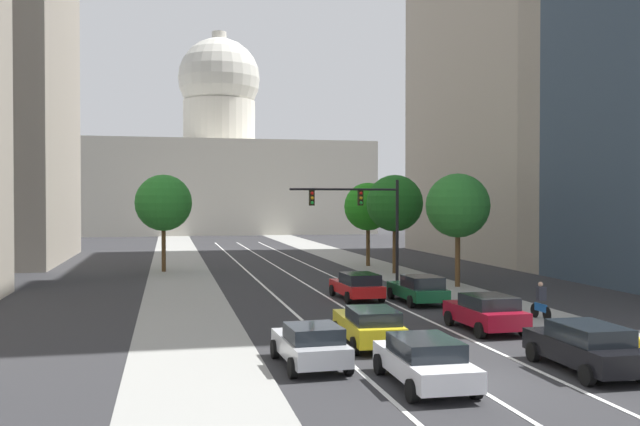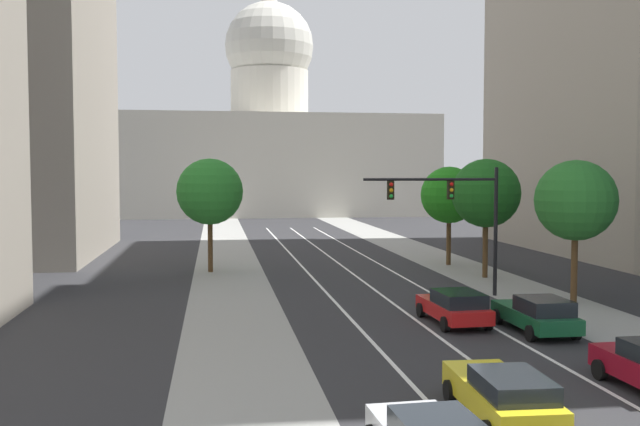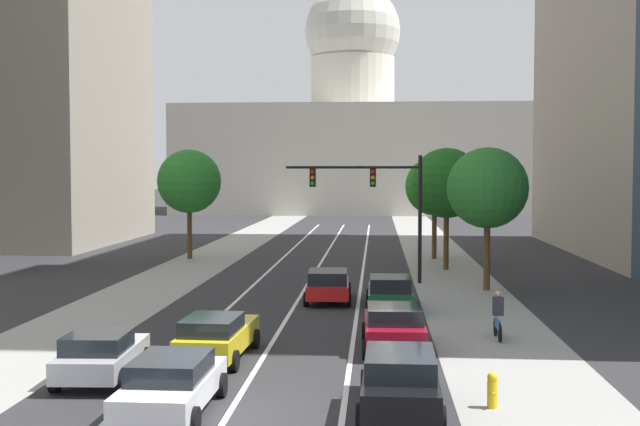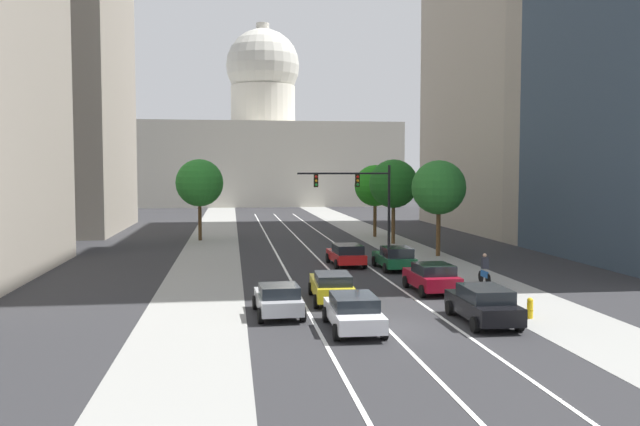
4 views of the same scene
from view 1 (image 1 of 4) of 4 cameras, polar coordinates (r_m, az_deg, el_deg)
name	(u,v)px [view 1 (image 1 of 4)]	position (r m, az deg, el deg)	size (l,w,h in m)	color
ground_plane	(271,263)	(60.10, -4.06, -4.12)	(400.00, 400.00, 0.00)	#2B2B2D
sidewalk_left	(180,271)	(54.50, -11.45, -4.66)	(4.50, 130.00, 0.01)	gray
sidewalk_right	(374,267)	(56.93, 4.49, -4.40)	(4.50, 130.00, 0.01)	gray
lane_stripe_left	(262,284)	(44.94, -4.79, -5.86)	(0.16, 90.00, 0.01)	white
lane_stripe_center	(304,283)	(45.39, -1.30, -5.78)	(0.16, 90.00, 0.01)	white
lane_stripe_right	(346,282)	(46.00, 2.11, -5.69)	(0.16, 90.00, 0.01)	white
capitol_building	(219,172)	(120.01, -8.25, 3.31)	(48.39, 26.37, 34.10)	beige
car_red	(357,285)	(37.98, 3.08, -5.96)	(2.21, 4.53, 1.48)	red
car_yellow	(369,325)	(26.14, 4.01, -9.17)	(2.11, 4.83, 1.48)	yellow
car_green	(419,289)	(36.92, 8.09, -6.18)	(2.06, 4.70, 1.50)	#14512D
car_white	(425,360)	(20.83, 8.58, -11.86)	(2.08, 4.56, 1.43)	silver
car_crimson	(486,312)	(29.74, 13.46, -7.90)	(2.20, 4.28, 1.52)	maroon
car_black	(586,346)	(23.74, 20.96, -10.18)	(2.09, 4.68, 1.55)	black
car_silver	(311,344)	(22.88, -0.77, -10.73)	(2.14, 4.13, 1.42)	#B2B5BA
traffic_signal_mast	(365,211)	(44.50, 3.67, 0.18)	(7.16, 0.39, 6.74)	black
fire_hydrant	(638,350)	(25.55, 24.68, -10.21)	(0.26, 0.35, 0.91)	yellow
cyclist	(541,301)	(33.20, 17.68, -6.89)	(0.36, 1.70, 1.72)	black
street_tree_far_right	(368,207)	(57.23, 3.97, 0.51)	(3.94, 3.94, 6.87)	#51381E
street_tree_near_left	(163,203)	(53.82, -12.73, 0.81)	(4.28, 4.28, 7.37)	#51381E
street_tree_near_right	(458,206)	(44.15, 11.24, 0.58)	(4.01, 4.01, 7.09)	#51381E
street_tree_mid_right	(395,203)	(51.58, 6.16, 0.79)	(4.20, 4.20, 7.30)	#51381E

